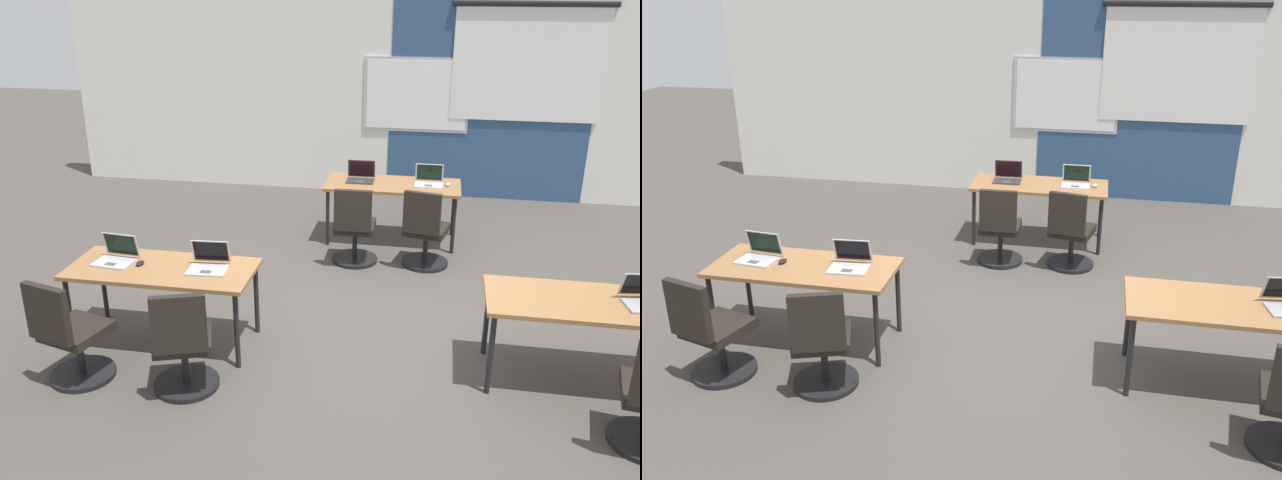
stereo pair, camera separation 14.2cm
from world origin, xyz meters
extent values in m
plane|color=#47423D|center=(0.00, 0.00, 0.00)|extent=(24.00, 24.00, 0.00)
cube|color=silver|center=(0.00, 4.20, 1.40)|extent=(10.00, 0.20, 2.80)
cube|color=#2D4C75|center=(1.17, 4.09, 1.40)|extent=(2.77, 0.01, 2.80)
cube|color=#B7B7BC|center=(0.15, 4.09, 1.46)|extent=(1.48, 0.02, 1.04)
cube|color=white|center=(0.15, 4.08, 1.46)|extent=(1.40, 0.02, 0.96)
cube|color=white|center=(1.62, 4.08, 1.90)|extent=(2.00, 0.02, 1.50)
cylinder|color=black|center=(1.62, 4.08, 2.70)|extent=(2.10, 0.10, 0.10)
cube|color=olive|center=(-1.75, -0.60, 0.70)|extent=(1.60, 0.70, 0.04)
cylinder|color=black|center=(-2.49, -0.90, 0.34)|extent=(0.04, 0.04, 0.68)
cylinder|color=black|center=(-1.01, -0.90, 0.34)|extent=(0.04, 0.04, 0.68)
cylinder|color=black|center=(-2.49, -0.30, 0.34)|extent=(0.04, 0.04, 0.68)
cylinder|color=black|center=(-1.01, -0.30, 0.34)|extent=(0.04, 0.04, 0.68)
cube|color=olive|center=(1.75, -0.60, 0.70)|extent=(1.60, 0.70, 0.04)
cylinder|color=black|center=(1.01, -0.90, 0.34)|extent=(0.04, 0.04, 0.68)
cylinder|color=black|center=(1.01, -0.30, 0.34)|extent=(0.04, 0.04, 0.68)
cube|color=olive|center=(0.00, 2.20, 0.70)|extent=(1.60, 0.70, 0.04)
cylinder|color=black|center=(-0.74, 1.90, 0.34)|extent=(0.04, 0.04, 0.68)
cylinder|color=black|center=(0.74, 1.90, 0.34)|extent=(0.04, 0.04, 0.68)
cylinder|color=black|center=(-0.74, 2.50, 0.34)|extent=(0.04, 0.04, 0.68)
cylinder|color=black|center=(0.74, 2.50, 0.34)|extent=(0.04, 0.04, 0.68)
sphere|color=black|center=(1.84, -1.36, 0.02)|extent=(0.04, 0.04, 0.04)
cube|color=silver|center=(0.42, 2.19, 0.73)|extent=(0.33, 0.23, 0.02)
cube|color=#4C4C4F|center=(0.42, 2.14, 0.74)|extent=(0.09, 0.06, 0.00)
cube|color=silver|center=(0.42, 2.32, 0.85)|extent=(0.33, 0.05, 0.22)
cube|color=black|center=(0.42, 2.32, 0.85)|extent=(0.30, 0.04, 0.19)
ellipsoid|color=#B2B2B7|center=(0.65, 2.23, 0.74)|extent=(0.08, 0.11, 0.03)
cylinder|color=black|center=(0.44, 1.52, 0.02)|extent=(0.52, 0.52, 0.04)
cylinder|color=black|center=(0.44, 1.52, 0.21)|extent=(0.06, 0.06, 0.34)
cube|color=black|center=(0.44, 1.52, 0.42)|extent=(0.53, 0.53, 0.08)
cube|color=black|center=(0.38, 1.28, 0.69)|extent=(0.40, 0.15, 0.46)
sphere|color=black|center=(0.49, 1.75, 0.02)|extent=(0.04, 0.04, 0.04)
sphere|color=black|center=(0.64, 1.40, 0.02)|extent=(0.04, 0.04, 0.04)
sphere|color=black|center=(0.21, 1.50, 0.02)|extent=(0.04, 0.04, 0.04)
cube|color=#B7B7BC|center=(-2.19, -0.61, 0.73)|extent=(0.35, 0.26, 0.02)
cube|color=#4C4C4F|center=(-2.19, -0.66, 0.74)|extent=(0.10, 0.07, 0.00)
cube|color=#B7B7BC|center=(-2.17, -0.47, 0.85)|extent=(0.33, 0.09, 0.22)
cube|color=black|center=(-2.17, -0.47, 0.85)|extent=(0.30, 0.08, 0.19)
ellipsoid|color=black|center=(-1.95, -0.59, 0.74)|extent=(0.07, 0.11, 0.03)
cylinder|color=black|center=(-2.22, -1.26, 0.02)|extent=(0.52, 0.52, 0.04)
cylinder|color=black|center=(-2.22, -1.26, 0.21)|extent=(0.06, 0.06, 0.34)
cube|color=black|center=(-2.22, -1.26, 0.42)|extent=(0.54, 0.54, 0.08)
cube|color=black|center=(-2.28, -1.50, 0.69)|extent=(0.40, 0.16, 0.46)
sphere|color=black|center=(-2.16, -1.03, 0.02)|extent=(0.04, 0.04, 0.04)
sphere|color=black|center=(-2.02, -1.38, 0.02)|extent=(0.04, 0.04, 0.04)
sphere|color=black|center=(-2.45, -1.27, 0.02)|extent=(0.04, 0.04, 0.04)
cube|color=#333338|center=(-0.40, 2.21, 0.73)|extent=(0.33, 0.24, 0.02)
cube|color=#4C4C4F|center=(-0.40, 2.16, 0.74)|extent=(0.09, 0.06, 0.00)
cube|color=#333338|center=(-0.40, 2.34, 0.85)|extent=(0.33, 0.06, 0.22)
cube|color=black|center=(-0.40, 2.34, 0.85)|extent=(0.30, 0.04, 0.19)
cylinder|color=black|center=(-0.35, 1.48, 0.02)|extent=(0.52, 0.52, 0.04)
cylinder|color=black|center=(-0.35, 1.48, 0.21)|extent=(0.06, 0.06, 0.34)
cube|color=black|center=(-0.35, 1.48, 0.42)|extent=(0.45, 0.45, 0.08)
cube|color=black|center=(-0.35, 1.23, 0.69)|extent=(0.40, 0.07, 0.46)
sphere|color=black|center=(-0.36, 1.71, 0.02)|extent=(0.04, 0.04, 0.04)
sphere|color=black|center=(-0.13, 1.41, 0.02)|extent=(0.04, 0.04, 0.04)
sphere|color=black|center=(-0.57, 1.40, 0.02)|extent=(0.04, 0.04, 0.04)
cube|color=#B7B7BC|center=(-1.34, -0.61, 0.73)|extent=(0.35, 0.25, 0.02)
cube|color=#4C4C4F|center=(-1.34, -0.66, 0.74)|extent=(0.09, 0.07, 0.00)
cube|color=#B7B7BC|center=(-1.35, -0.47, 0.84)|extent=(0.33, 0.09, 0.21)
cube|color=black|center=(-1.35, -0.47, 0.84)|extent=(0.30, 0.08, 0.19)
cylinder|color=black|center=(-1.34, -1.23, 0.02)|extent=(0.52, 0.52, 0.04)
cylinder|color=black|center=(-1.34, -1.23, 0.21)|extent=(0.06, 0.06, 0.34)
cube|color=black|center=(-1.34, -1.23, 0.42)|extent=(0.56, 0.56, 0.08)
cube|color=black|center=(-1.26, -1.47, 0.69)|extent=(0.40, 0.19, 0.46)
sphere|color=black|center=(-1.41, -1.01, 0.02)|extent=(0.04, 0.04, 0.04)
sphere|color=black|center=(-1.10, -1.23, 0.02)|extent=(0.04, 0.04, 0.04)
sphere|color=black|center=(-1.52, -1.37, 0.02)|extent=(0.04, 0.04, 0.04)
camera|label=1|loc=(0.52, -5.45, 3.05)|focal=37.29mm
camera|label=2|loc=(0.66, -5.42, 3.05)|focal=37.29mm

